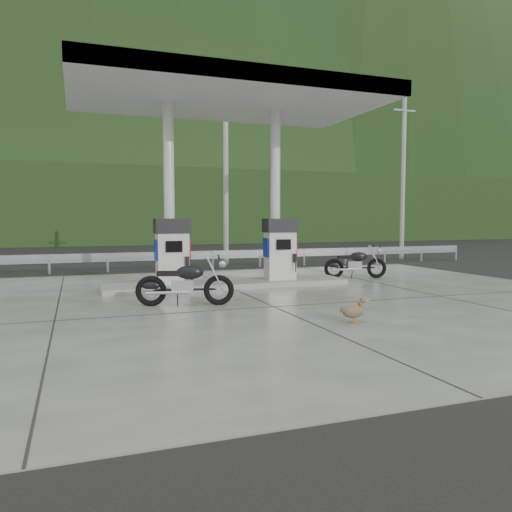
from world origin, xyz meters
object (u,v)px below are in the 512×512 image
object	(u,v)px
gas_pump_left	(172,251)
gas_pump_right	(280,249)
duck	(353,312)
motorcycle_right	(355,264)
motorcycle_left	(185,284)

from	to	relation	value
gas_pump_left	gas_pump_right	size ratio (longest dim) A/B	1.00
gas_pump_left	duck	world-z (taller)	gas_pump_left
motorcycle_right	duck	distance (m)	7.28
gas_pump_right	motorcycle_right	xyz separation A→B (m)	(2.95, 0.63, -0.59)
motorcycle_right	gas_pump_right	bearing A→B (deg)	-154.09
gas_pump_left	motorcycle_left	xyz separation A→B (m)	(-0.20, -2.64, -0.57)
motorcycle_left	duck	xyz separation A→B (m)	(2.56, -2.93, -0.28)
gas_pump_right	motorcycle_left	distance (m)	4.34
motorcycle_left	gas_pump_left	bearing A→B (deg)	99.81
gas_pump_right	gas_pump_left	bearing A→B (deg)	180.00
gas_pump_right	motorcycle_right	size ratio (longest dim) A/B	0.92
gas_pump_left	motorcycle_right	world-z (taller)	gas_pump_left
motorcycle_left	duck	size ratio (longest dim) A/B	3.63
motorcycle_right	duck	bearing A→B (deg)	-107.59
gas_pump_right	motorcycle_right	bearing A→B (deg)	12.07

